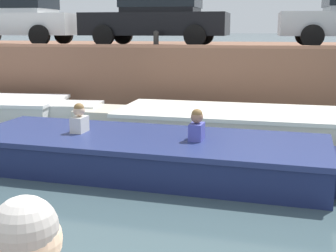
{
  "coord_description": "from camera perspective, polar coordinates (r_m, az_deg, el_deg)",
  "views": [
    {
      "loc": [
        0.63,
        -1.52,
        2.26
      ],
      "look_at": [
        -0.3,
        3.73,
        1.13
      ],
      "focal_mm": 50.0,
      "sensor_mm": 36.0,
      "label": 1
    }
  ],
  "objects": [
    {
      "name": "ground_plane",
      "position": [
        7.24,
        4.54,
        -6.31
      ],
      "size": [
        400.0,
        400.0,
        0.0
      ],
      "primitive_type": "plane",
      "color": "#3D5156"
    },
    {
      "name": "far_quay_wall",
      "position": [
        15.26,
        7.66,
        6.57
      ],
      "size": [
        60.0,
        6.0,
        1.74
      ],
      "primitive_type": "cube",
      "color": "brown",
      "rests_on": "ground"
    },
    {
      "name": "far_wall_coping",
      "position": [
        12.33,
        7.18,
        9.59
      ],
      "size": [
        60.0,
        0.24,
        0.08
      ],
      "primitive_type": "cube",
      "color": "#9F6C52",
      "rests_on": "far_quay_wall"
    },
    {
      "name": "car_left_inner_black",
      "position": [
        13.99,
        -1.22,
        13.25
      ],
      "size": [
        4.25,
        2.13,
        1.54
      ],
      "color": "black",
      "rests_on": "far_quay_wall"
    },
    {
      "name": "motorboat_passing",
      "position": [
        7.43,
        -0.83,
        -3.5
      ],
      "size": [
        7.01,
        2.6,
        1.05
      ],
      "color": "navy",
      "rests_on": "ground"
    },
    {
      "name": "car_leftmost_white",
      "position": [
        15.52,
        -18.2,
        12.54
      ],
      "size": [
        4.09,
        2.02,
        1.54
      ],
      "color": "white",
      "rests_on": "far_quay_wall"
    },
    {
      "name": "mooring_bollard_mid",
      "position": [
        12.69,
        -1.47,
        10.64
      ],
      "size": [
        0.15,
        0.15,
        0.45
      ],
      "color": "#2D2B28",
      "rests_on": "far_quay_wall"
    },
    {
      "name": "boat_moored_central_cream",
      "position": [
        10.4,
        7.94,
        0.6
      ],
      "size": [
        6.76,
        2.59,
        0.49
      ],
      "color": "silver",
      "rests_on": "ground"
    }
  ]
}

